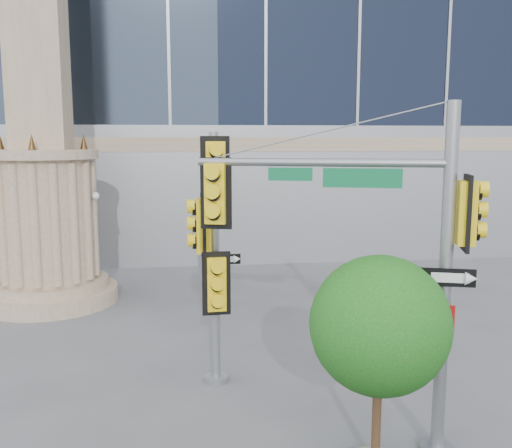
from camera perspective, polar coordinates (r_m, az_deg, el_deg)
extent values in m
plane|color=#545456|center=(11.73, 0.94, -19.12)|extent=(120.00, 120.00, 0.00)
cylinder|color=gray|center=(20.47, -19.85, -6.68)|extent=(4.40, 4.40, 0.50)
cylinder|color=gray|center=(20.37, -19.90, -5.59)|extent=(3.80, 3.80, 0.30)
cylinder|color=gray|center=(19.98, -20.22, 0.40)|extent=(3.00, 3.00, 4.00)
cylinder|color=gray|center=(19.81, -20.54, 6.57)|extent=(3.50, 3.50, 0.30)
cone|color=#472D14|center=(19.55, -16.86, 7.90)|extent=(0.24, 0.24, 0.50)
cone|color=#472D14|center=(20.14, -24.23, 7.53)|extent=(0.24, 0.24, 0.50)
cylinder|color=slate|center=(10.11, 18.37, -5.74)|extent=(0.22, 0.22, 6.05)
cylinder|color=slate|center=(9.73, 6.44, 6.13)|extent=(4.09, 1.39, 0.14)
cube|color=#0C6539|center=(9.71, 10.58, 4.54)|extent=(1.26, 0.43, 0.32)
cube|color=yellow|center=(10.05, -4.02, 3.07)|extent=(0.61, 0.43, 1.26)
cube|color=yellow|center=(9.94, 20.31, 1.03)|extent=(0.43, 0.61, 1.26)
cube|color=black|center=(9.94, 18.52, -5.09)|extent=(0.90, 0.30, 0.30)
cube|color=#A4110F|center=(10.13, 18.33, -8.98)|extent=(0.32, 0.12, 0.46)
cylinder|color=slate|center=(13.38, -4.00, -15.18)|extent=(0.54, 0.54, 0.13)
cylinder|color=slate|center=(12.54, -4.13, -3.70)|extent=(0.20, 0.20, 5.58)
cube|color=yellow|center=(12.03, -4.11, 5.45)|extent=(0.63, 0.34, 1.40)
cube|color=yellow|center=(12.37, -5.30, -0.19)|extent=(0.34, 0.63, 1.40)
cube|color=yellow|center=(12.40, -3.99, -5.95)|extent=(0.63, 0.34, 1.40)
cube|color=black|center=(12.42, -3.15, -3.54)|extent=(0.69, 0.07, 0.22)
cylinder|color=#382314|center=(10.07, 11.97, -18.03)|extent=(0.15, 0.15, 1.94)
sphere|color=#155012|center=(9.50, 12.26, -9.85)|extent=(2.27, 2.27, 2.27)
sphere|color=#155012|center=(10.00, 14.35, -10.92)|extent=(1.40, 1.40, 1.40)
sphere|color=#155012|center=(9.23, 10.51, -12.12)|extent=(1.19, 1.19, 1.19)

